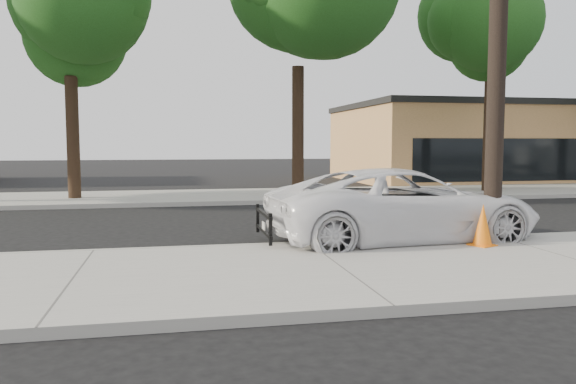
% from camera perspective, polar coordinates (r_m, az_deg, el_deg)
% --- Properties ---
extents(ground, '(120.00, 120.00, 0.00)m').
position_cam_1_polar(ground, '(13.08, -0.14, -4.17)').
color(ground, black).
rests_on(ground, ground).
extents(near_sidewalk, '(90.00, 4.40, 0.15)m').
position_cam_1_polar(near_sidewalk, '(8.97, 5.34, -7.97)').
color(near_sidewalk, gray).
rests_on(near_sidewalk, ground).
extents(far_sidewalk, '(90.00, 5.00, 0.15)m').
position_cam_1_polar(far_sidewalk, '(21.41, -4.64, -0.40)').
color(far_sidewalk, gray).
rests_on(far_sidewalk, ground).
extents(curb_near, '(90.00, 0.12, 0.16)m').
position_cam_1_polar(curb_near, '(11.05, 2.02, -5.49)').
color(curb_near, '#9E9B93').
rests_on(curb_near, ground).
extents(building_main, '(18.00, 10.00, 4.00)m').
position_cam_1_polar(building_main, '(34.14, 21.46, 4.51)').
color(building_main, '#B7844C').
rests_on(building_main, ground).
extents(utility_pole, '(1.40, 0.34, 9.00)m').
position_cam_1_polar(utility_pole, '(11.99, 20.63, 17.27)').
color(utility_pole, black).
rests_on(utility_pole, near_sidewalk).
extents(tree_b, '(4.34, 4.20, 8.45)m').
position_cam_1_polar(tree_b, '(21.36, -20.90, 15.65)').
color(tree_b, black).
rests_on(tree_b, far_sidewalk).
extents(tree_c, '(4.96, 4.80, 9.55)m').
position_cam_1_polar(tree_c, '(21.40, 1.72, 18.03)').
color(tree_c, black).
rests_on(tree_c, far_sidewalk).
extents(tree_d, '(4.50, 4.35, 8.75)m').
position_cam_1_polar(tree_d, '(24.61, 20.58, 14.70)').
color(tree_d, black).
rests_on(tree_d, far_sidewalk).
extents(police_cruiser, '(5.82, 3.03, 1.57)m').
position_cam_1_polar(police_cruiser, '(11.89, 11.61, -1.39)').
color(police_cruiser, white).
rests_on(police_cruiser, ground).
extents(traffic_cone, '(0.54, 0.54, 0.79)m').
position_cam_1_polar(traffic_cone, '(11.22, 19.18, -3.23)').
color(traffic_cone, orange).
rests_on(traffic_cone, near_sidewalk).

